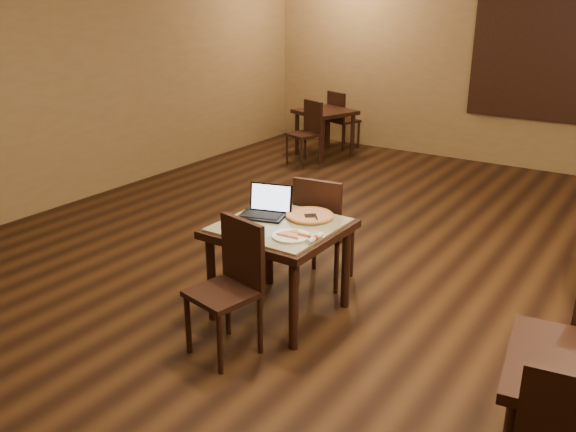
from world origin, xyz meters
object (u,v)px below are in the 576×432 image
Objects in this scene: other_table_b at (325,118)px; other_table_b_chair_far at (340,117)px; chair_main_near at (232,280)px; other_table_b_chair_near at (308,129)px; tiled_table at (280,236)px; pizza_pan at (310,217)px; laptop at (266,207)px; chair_main_far at (322,225)px.

other_table_b_chair_far is at bearing 112.08° from other_table_b.
other_table_b_chair_near is (-2.25, 4.62, -0.02)m from chair_main_near.
other_table_b is (-2.28, 5.16, 0.05)m from chair_main_near.
tiled_table is 0.95× the size of chair_main_near.
pizza_pan is (0.12, 0.24, 0.11)m from tiled_table.
chair_main_near is 0.80m from laptop.
other_table_b_chair_far is (-2.31, 5.71, -0.02)m from chair_main_near.
other_table_b is 1.05× the size of other_table_b_chair_near.
pizza_pan is at bearing -38.65° from other_table_b_chair_near.
laptop is at bearing 118.48° from chair_main_near.
other_table_b_chair_far reaches higher than tiled_table.
other_table_b_chair_far is at bearing 112.08° from other_table_b_chair_near.
tiled_table is 5.08m from other_table_b.
pizza_pan reaches higher than tiled_table.
pizza_pan is 0.37× the size of other_table_b_chair_far.
tiled_table is 2.65× the size of pizza_pan.
tiled_table is 0.63m from chair_main_near.
laptop is (-0.21, -0.51, 0.27)m from chair_main_far.
pizza_pan reaches higher than other_table_b.
chair_main_near is 1.04× the size of other_table_b_chair_near.
chair_main_far reaches higher than other_table_b.
laptop reaches higher than other_table_b_chair_near.
chair_main_far is 1.01× the size of other_table_b.
chair_main_near reaches higher than other_table_b_chair_near.
tiled_table is at bearing -44.24° from laptop.
pizza_pan is 0.37× the size of other_table_b_chair_near.
other_table_b is at bearing 112.08° from other_table_b_chair_far.
pizza_pan is 0.36× the size of other_table_b.
other_table_b_chair_near is (-2.24, 4.00, -0.13)m from tiled_table.
chair_main_far is at bearing 136.47° from other_table_b_chair_far.
chair_main_far reaches higher than tiled_table.
chair_main_near is 0.89m from pizza_pan.
other_table_b_chair_far is (-2.30, 4.48, -0.03)m from chair_main_far.
other_table_b is 0.55m from other_table_b_chair_near.
chair_main_near is at bearing 82.65° from chair_main_far.
other_table_b_chair_far is (-0.03, 0.55, -0.07)m from other_table_b.
other_table_b is (-2.28, 3.93, 0.04)m from chair_main_far.
other_table_b_chair_near is at bearing 127.78° from chair_main_near.
laptop reaches higher than chair_main_near.
tiled_table is 0.62m from chair_main_far.
laptop reaches higher than tiled_table.
other_table_b_chair_near is (-2.36, 3.76, -0.24)m from pizza_pan.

